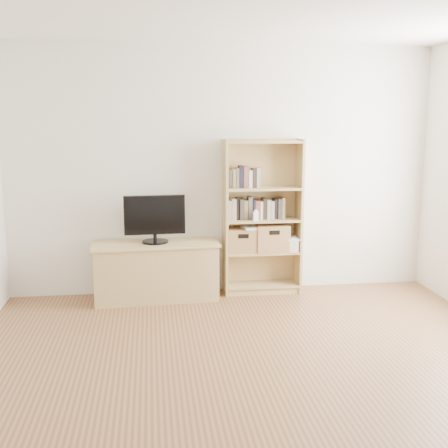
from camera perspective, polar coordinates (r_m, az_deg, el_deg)
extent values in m
cube|color=brown|center=(3.94, 4.75, -17.46)|extent=(4.50, 5.00, 0.01)
cube|color=white|center=(5.96, -0.15, 5.41)|extent=(4.50, 0.02, 2.60)
cube|color=tan|center=(5.86, -6.94, -4.85)|extent=(1.28, 0.55, 0.57)
cube|color=tan|center=(5.95, 3.93, 0.70)|extent=(0.82, 0.29, 1.64)
cube|color=black|center=(5.74, -7.06, 0.49)|extent=(0.62, 0.07, 0.48)
cube|color=gray|center=(5.95, 3.90, 1.60)|extent=(0.83, 0.20, 0.22)
cube|color=gray|center=(5.87, 2.20, 4.68)|extent=(0.37, 0.15, 0.19)
cube|color=white|center=(5.84, 3.23, 0.82)|extent=(0.06, 0.04, 0.10)
cube|color=olive|center=(5.95, 1.84, -1.62)|extent=(0.32, 0.26, 0.25)
cube|color=olive|center=(6.01, 4.84, -1.37)|extent=(0.35, 0.29, 0.28)
cube|color=silver|center=(5.93, 3.37, -0.29)|extent=(0.34, 0.27, 0.02)
cube|color=beige|center=(6.06, 6.51, -2.03)|extent=(0.23, 0.31, 0.13)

